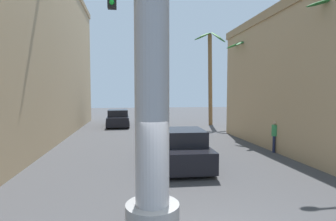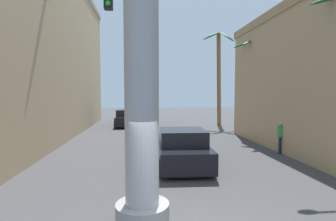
# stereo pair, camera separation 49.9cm
# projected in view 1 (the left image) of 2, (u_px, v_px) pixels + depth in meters

# --- Properties ---
(ground_plane) EXTENTS (86.20, 86.20, 0.00)m
(ground_plane) POSITION_uv_depth(u_px,v_px,m) (156.00, 150.00, 14.22)
(ground_plane) COLOR #424244
(street_lamp) EXTENTS (2.76, 0.28, 7.10)m
(street_lamp) POSITION_uv_depth(u_px,v_px,m) (313.00, 62.00, 10.66)
(street_lamp) COLOR #59595E
(street_lamp) RESTS_ON ground
(car_lead) EXTENTS (2.28, 4.78, 1.56)m
(car_lead) POSITION_uv_depth(u_px,v_px,m) (180.00, 148.00, 11.32)
(car_lead) COLOR black
(car_lead) RESTS_ON ground
(car_far) EXTENTS (2.12, 4.73, 1.56)m
(car_far) POSITION_uv_depth(u_px,v_px,m) (118.00, 118.00, 24.57)
(car_far) COLOR black
(car_far) RESTS_ON ground
(palm_tree_mid_left) EXTENTS (2.56, 2.65, 8.88)m
(palm_tree_mid_left) POSITION_uv_depth(u_px,v_px,m) (31.00, 47.00, 12.94)
(palm_tree_mid_left) COLOR brown
(palm_tree_mid_left) RESTS_ON ground
(palm_tree_mid_right) EXTENTS (2.71, 2.85, 6.78)m
(palm_tree_mid_right) POSITION_uv_depth(u_px,v_px,m) (248.00, 73.00, 17.91)
(palm_tree_mid_right) COLOR brown
(palm_tree_mid_right) RESTS_ON ground
(palm_tree_far_right) EXTENTS (3.05, 3.20, 8.94)m
(palm_tree_far_right) POSITION_uv_depth(u_px,v_px,m) (210.00, 71.00, 25.28)
(palm_tree_far_right) COLOR brown
(palm_tree_far_right) RESTS_ON ground
(pedestrian_mid_right) EXTENTS (0.48, 0.48, 1.65)m
(pedestrian_mid_right) POSITION_uv_depth(u_px,v_px,m) (275.00, 134.00, 13.63)
(pedestrian_mid_right) COLOR #1E233F
(pedestrian_mid_right) RESTS_ON ground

